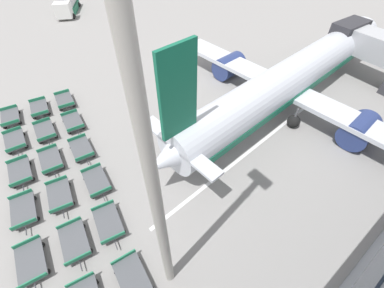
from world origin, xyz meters
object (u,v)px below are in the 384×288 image
object	(u,v)px
baggage_dolly_row_near_col_e	(31,262)
apron_light_mast	(131,67)
baggage_dolly_row_mid_a_col_b	(45,131)
baggage_dolly_row_mid_a_col_c	(51,160)
baggage_dolly_row_near_col_c	(20,172)
baggage_dolly_row_mid_b_col_f	(133,279)
baggage_dolly_row_mid_b_col_b	(73,122)
baggage_dolly_row_near_col_a	(10,117)
fuel_tanker_primary	(68,4)
baggage_dolly_row_mid_b_col_d	(97,181)
baggage_dolly_row_mid_a_col_a	(39,108)
baggage_dolly_row_mid_a_col_d	(60,195)
baggage_dolly_row_mid_b_col_c	(81,149)
baggage_dolly_row_near_col_b	(15,141)
baggage_dolly_row_mid_a_col_e	(74,242)
baggage_dolly_row_near_col_d	(23,210)
airplane	(290,79)
baggage_dolly_row_mid_b_col_e	(108,223)

from	to	relation	value
baggage_dolly_row_near_col_e	apron_light_mast	xyz separation A→B (m)	(6.06, 6.47, 13.96)
baggage_dolly_row_mid_a_col_b	baggage_dolly_row_mid_a_col_c	distance (m)	4.19
baggage_dolly_row_near_col_c	baggage_dolly_row_mid_b_col_f	distance (m)	13.43
baggage_dolly_row_mid_b_col_b	baggage_dolly_row_near_col_a	bearing A→B (deg)	-135.22
fuel_tanker_primary	baggage_dolly_row_mid_a_col_b	world-z (taller)	fuel_tanker_primary
baggage_dolly_row_mid_a_col_c	baggage_dolly_row_mid_b_col_d	size ratio (longest dim) A/B	1.00
fuel_tanker_primary	baggage_dolly_row_mid_a_col_a	world-z (taller)	fuel_tanker_primary
baggage_dolly_row_mid_a_col_a	baggage_dolly_row_mid_a_col_d	bearing A→B (deg)	-9.41
baggage_dolly_row_mid_a_col_a	baggage_dolly_row_mid_b_col_c	xyz separation A→B (m)	(8.53, 1.19, 0.00)
baggage_dolly_row_mid_a_col_a	baggage_dolly_row_mid_b_col_f	world-z (taller)	same
baggage_dolly_row_near_col_b	baggage_dolly_row_near_col_a	bearing A→B (deg)	173.17
fuel_tanker_primary	baggage_dolly_row_mid_a_col_d	size ratio (longest dim) A/B	2.39
baggage_dolly_row_mid_a_col_b	baggage_dolly_row_mid_a_col_e	bearing A→B (deg)	-8.48
baggage_dolly_row_near_col_d	baggage_dolly_row_near_col_e	size ratio (longest dim) A/B	1.00
baggage_dolly_row_near_col_c	baggage_dolly_row_mid_a_col_d	distance (m)	4.68
baggage_dolly_row_mid_a_col_b	baggage_dolly_row_mid_a_col_c	xyz separation A→B (m)	(4.12, -0.76, 0.00)
baggage_dolly_row_near_col_e	baggage_dolly_row_mid_b_col_c	size ratio (longest dim) A/B	1.00
baggage_dolly_row_mid_b_col_f	baggage_dolly_row_mid_a_col_c	bearing A→B (deg)	-176.32
airplane	apron_light_mast	xyz separation A→B (m)	(6.88, -20.35, 11.48)
baggage_dolly_row_near_col_e	baggage_dolly_row_mid_a_col_e	distance (m)	2.68
baggage_dolly_row_near_col_d	baggage_dolly_row_mid_a_col_a	size ratio (longest dim) A/B	1.00
baggage_dolly_row_near_col_c	baggage_dolly_row_near_col_d	size ratio (longest dim) A/B	1.00
baggage_dolly_row_mid_b_col_c	baggage_dolly_row_mid_a_col_e	bearing A→B (deg)	-24.90
baggage_dolly_row_mid_a_col_d	baggage_dolly_row_mid_b_col_d	xyz separation A→B (m)	(0.53, 2.77, 0.00)
baggage_dolly_row_mid_b_col_c	baggage_dolly_row_mid_a_col_a	bearing A→B (deg)	-172.07
baggage_dolly_row_mid_b_col_d	airplane	bearing A→B (deg)	83.25
fuel_tanker_primary	baggage_dolly_row_mid_a_col_e	bearing A→B (deg)	-19.79
baggage_dolly_row_near_col_b	baggage_dolly_row_near_col_c	distance (m)	4.27
baggage_dolly_row_near_col_a	baggage_dolly_row_near_col_c	bearing A→B (deg)	-7.32
baggage_dolly_row_near_col_e	airplane	bearing A→B (deg)	91.75
fuel_tanker_primary	baggage_dolly_row_mid_a_col_e	xyz separation A→B (m)	(44.03, -15.84, -0.86)
baggage_dolly_row_near_col_b	apron_light_mast	bearing A→B (deg)	13.92
baggage_dolly_row_mid_b_col_e	baggage_dolly_row_mid_a_col_a	bearing A→B (deg)	179.62
apron_light_mast	baggage_dolly_row_mid_a_col_d	bearing A→B (deg)	-161.26
apron_light_mast	baggage_dolly_row_near_col_b	bearing A→B (deg)	-166.08
baggage_dolly_row_near_col_d	apron_light_mast	xyz separation A→B (m)	(10.24, 5.87, 13.96)
baggage_dolly_row_mid_b_col_b	baggage_dolly_row_mid_b_col_e	world-z (taller)	same
baggage_dolly_row_mid_a_col_b	baggage_dolly_row_mid_b_col_f	distance (m)	16.90
baggage_dolly_row_near_col_b	baggage_dolly_row_mid_b_col_e	size ratio (longest dim) A/B	0.99
baggage_dolly_row_mid_a_col_b	baggage_dolly_row_mid_b_col_c	size ratio (longest dim) A/B	1.00
fuel_tanker_primary	baggage_dolly_row_mid_a_col_a	bearing A→B (deg)	-25.84
baggage_dolly_row_mid_b_col_f	baggage_dolly_row_mid_a_col_b	bearing A→B (deg)	-179.80
airplane	baggage_dolly_row_near_col_e	xyz separation A→B (m)	(0.82, -26.82, -2.47)
airplane	baggage_dolly_row_mid_a_col_c	distance (m)	24.26
baggage_dolly_row_mid_b_col_c	baggage_dolly_row_mid_b_col_f	distance (m)	12.54
baggage_dolly_row_mid_a_col_c	baggage_dolly_row_near_col_b	bearing A→B (deg)	-157.77
baggage_dolly_row_near_col_a	baggage_dolly_row_mid_b_col_b	bearing A→B (deg)	44.78
baggage_dolly_row_mid_a_col_a	baggage_dolly_row_mid_a_col_d	world-z (taller)	same
baggage_dolly_row_mid_b_col_b	baggage_dolly_row_mid_b_col_f	world-z (taller)	same
baggage_dolly_row_near_col_c	baggage_dolly_row_mid_a_col_c	distance (m)	2.43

